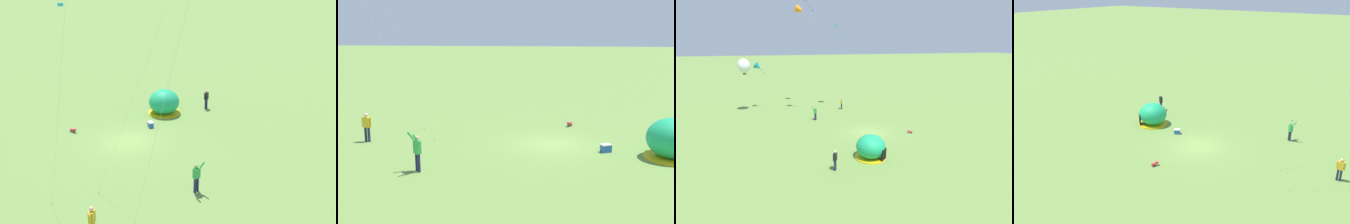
{
  "view_description": "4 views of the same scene",
  "coord_description": "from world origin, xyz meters",
  "views": [
    {
      "loc": [
        25.24,
        6.33,
        11.83
      ],
      "look_at": [
        0.28,
        2.98,
        2.53
      ],
      "focal_mm": 42.0,
      "sensor_mm": 36.0,
      "label": 1
    },
    {
      "loc": [
        -0.2,
        21.96,
        6.38
      ],
      "look_at": [
        2.33,
        2.57,
        2.35
      ],
      "focal_mm": 42.0,
      "sensor_mm": 36.0,
      "label": 2
    },
    {
      "loc": [
        -26.65,
        8.69,
        10.25
      ],
      "look_at": [
        2.07,
        2.4,
        2.01
      ],
      "focal_mm": 28.0,
      "sensor_mm": 36.0,
      "label": 3
    },
    {
      "loc": [
        12.32,
        -21.39,
        12.67
      ],
      "look_at": [
        -1.97,
        0.52,
        2.54
      ],
      "focal_mm": 35.0,
      "sensor_mm": 36.0,
      "label": 4
    }
  ],
  "objects": [
    {
      "name": "kite_teal",
      "position": [
        13.47,
        12.7,
        6.32
      ],
      "size": [
        3.23,
        8.12,
        6.99
      ],
      "color": "silver",
      "rests_on": "ground"
    },
    {
      "name": "kite_white",
      "position": [
        12.34,
        14.47,
        6.6
      ],
      "size": [
        1.68,
        7.8,
        7.62
      ],
      "color": "silver",
      "rests_on": "ground"
    },
    {
      "name": "popup_tent",
      "position": [
        -6.17,
        1.77,
        1.0
      ],
      "size": [
        2.81,
        2.81,
        2.1
      ],
      "color": "#1EAD6B",
      "rests_on": "ground"
    },
    {
      "name": "person_center_field",
      "position": [
        -7.82,
        5.3,
        0.96
      ],
      "size": [
        0.52,
        0.4,
        1.72
      ],
      "color": "#1E2347",
      "rests_on": "ground"
    },
    {
      "name": "kite_blue",
      "position": [
        9.23,
        5.71,
        14.62
      ],
      "size": [
        2.9,
        6.56,
        15.55
      ],
      "color": "silver",
      "rests_on": "ground"
    },
    {
      "name": "person_flying_kite",
      "position": [
        6.09,
        5.35,
        1.0
      ],
      "size": [
        0.7,
        0.7,
        1.89
      ],
      "color": "#1E2347",
      "rests_on": "ground"
    },
    {
      "name": "kite_orange",
      "position": [
        14.78,
        6.24,
        14.33
      ],
      "size": [
        3.32,
        4.45,
        15.08
      ],
      "color": "silver",
      "rests_on": "ground"
    },
    {
      "name": "person_with_toddler",
      "position": [
        10.76,
        0.89,
        0.96
      ],
      "size": [
        0.59,
        0.25,
        1.72
      ],
      "color": "#1E2347",
      "rests_on": "ground"
    },
    {
      "name": "kite_cyan",
      "position": [
        11.88,
        1.12,
        11.65
      ],
      "size": [
        4.2,
        3.91,
        12.38
      ],
      "color": "silver",
      "rests_on": "ground"
    },
    {
      "name": "ground_plane",
      "position": [
        0.0,
        0.0,
        0.0
      ],
      "size": [
        300.0,
        300.0,
        0.0
      ],
      "primitive_type": "plane",
      "color": "olive"
    },
    {
      "name": "cooler_box",
      "position": [
        -2.91,
        1.16,
        0.22
      ],
      "size": [
        0.64,
        0.57,
        0.44
      ],
      "color": "#2659B2",
      "rests_on": "ground"
    },
    {
      "name": "toddler_crawling",
      "position": [
        -1.12,
        -4.5,
        0.18
      ],
      "size": [
        0.39,
        0.55,
        0.32
      ],
      "color": "red",
      "rests_on": "ground"
    }
  ]
}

